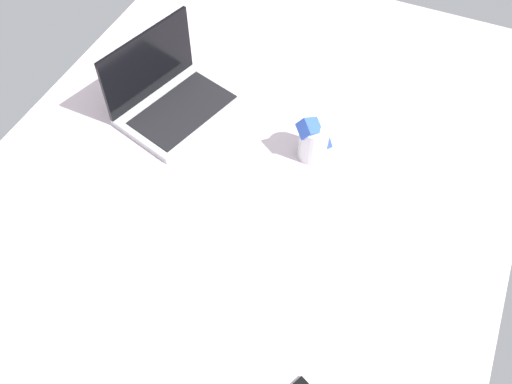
% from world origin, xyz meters
% --- Properties ---
extents(bed_mattress, '(1.80, 1.40, 0.18)m').
position_xyz_m(bed_mattress, '(0.00, 0.00, 0.09)').
color(bed_mattress, silver).
rests_on(bed_mattress, ground).
extents(laptop, '(0.38, 0.31, 0.23)m').
position_xyz_m(laptop, '(0.10, 0.31, 0.22)').
color(laptop, '#B7BABC').
rests_on(laptop, bed_mattress).
extents(snack_cup, '(0.09, 0.11, 0.15)m').
position_xyz_m(snack_cup, '(0.10, -0.14, 0.24)').
color(snack_cup, silver).
rests_on(snack_cup, bed_mattress).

